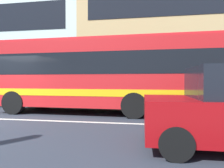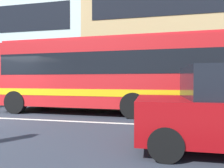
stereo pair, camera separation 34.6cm
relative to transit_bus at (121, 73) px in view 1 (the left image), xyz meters
name	(u,v)px [view 1 (the left image)]	position (x,y,z in m)	size (l,w,h in m)	color
hedge_row_far	(74,95)	(-3.47, 3.40, -1.27)	(20.18, 1.10, 1.04)	#2F6E28
apartment_block_right	(216,27)	(8.04, 12.96, 5.09)	(25.72, 10.38, 13.76)	tan
transit_bus	(121,73)	(0.00, 0.00, 0.00)	(11.13, 2.85, 3.25)	red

